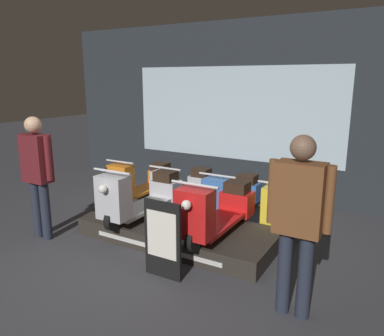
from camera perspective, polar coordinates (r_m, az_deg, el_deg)
ground_plane at (r=4.59m, az=-13.45°, el=-15.21°), size 30.00×30.00×0.00m
shop_wall_back at (r=7.08m, az=6.28°, el=8.69°), size 7.45×0.09×3.20m
display_platform at (r=5.24m, az=-2.09°, el=-9.64°), size 2.68×1.12×0.24m
scooter_display_left at (r=5.40m, az=-7.74°, el=-4.18°), size 0.59×1.62×0.81m
scooter_display_right at (r=4.79m, az=3.86°, el=-6.39°), size 0.59×1.62×0.81m
scooter_backrow_0 at (r=7.06m, az=-7.69°, el=-1.97°), size 0.59×1.62×0.81m
scooter_backrow_1 at (r=6.55m, az=-1.24°, el=-3.07°), size 0.59×1.62×0.81m
scooter_backrow_2 at (r=6.14m, az=6.21°, el=-4.28°), size 0.59×1.62×0.81m
scooter_backrow_3 at (r=5.85m, az=14.58°, el=-5.55°), size 0.59×1.62×0.81m
person_left_browsing at (r=5.45m, az=-22.52°, el=-0.15°), size 0.56×0.22×1.69m
person_right_browsing at (r=3.48m, az=15.92°, el=-6.64°), size 0.58×0.23×1.71m
price_sign_board at (r=4.20m, az=-4.51°, el=-10.82°), size 0.46×0.04×0.89m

